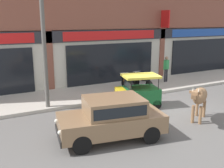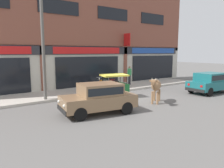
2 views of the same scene
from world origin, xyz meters
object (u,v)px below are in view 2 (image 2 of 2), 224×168
object	(u,v)px
cow	(156,86)
motorcycle_0	(103,84)
motorcycle_1	(113,83)
pedestrian	(129,73)
car_1	(210,82)
auto_rickshaw	(112,88)
car_0	(99,97)
utility_pole	(43,45)

from	to	relation	value
cow	motorcycle_0	size ratio (longest dim) A/B	1.04
motorcycle_1	pedestrian	distance (m)	2.35
car_1	motorcycle_0	xyz separation A→B (m)	(-5.86, 5.05, -0.28)
pedestrian	auto_rickshaw	bearing A→B (deg)	-143.59
cow	car_0	distance (m)	3.84
car_1	cow	bearing A→B (deg)	177.89
car_1	pedestrian	world-z (taller)	pedestrian
cow	motorcycle_1	world-z (taller)	cow
auto_rickshaw	cow	bearing A→B (deg)	-64.05
utility_pole	car_1	bearing A→B (deg)	-22.22
utility_pole	pedestrian	bearing A→B (deg)	10.25
auto_rickshaw	pedestrian	bearing A→B (deg)	36.41
car_1	motorcycle_0	distance (m)	7.74
car_1	utility_pole	distance (m)	11.62
car_1	motorcycle_0	size ratio (longest dim) A/B	2.05
motorcycle_1	pedestrian	xyz separation A→B (m)	(2.18, 0.62, 0.60)
utility_pole	auto_rickshaw	bearing A→B (deg)	-22.07
motorcycle_0	motorcycle_1	xyz separation A→B (m)	(0.99, 0.03, 0.00)
cow	utility_pole	world-z (taller)	utility_pole
car_1	utility_pole	size ratio (longest dim) A/B	0.58
car_0	pedestrian	size ratio (longest dim) A/B	2.37
motorcycle_0	motorcycle_1	distance (m)	0.99
cow	car_0	world-z (taller)	cow
car_0	utility_pole	bearing A→B (deg)	107.00
motorcycle_1	car_1	bearing A→B (deg)	-46.20
car_0	utility_pole	world-z (taller)	utility_pole
car_0	motorcycle_1	xyz separation A→B (m)	(4.42, 4.75, -0.28)
auto_rickshaw	pedestrian	size ratio (longest dim) A/B	1.33
auto_rickshaw	motorcycle_1	world-z (taller)	auto_rickshaw
cow	pedestrian	xyz separation A→B (m)	(2.77, 5.50, 0.13)
motorcycle_0	pedestrian	distance (m)	3.30
auto_rickshaw	motorcycle_1	distance (m)	2.96
cow	pedestrian	distance (m)	6.16
car_1	pedestrian	xyz separation A→B (m)	(-2.69, 5.70, 0.32)
motorcycle_0	utility_pole	size ratio (longest dim) A/B	0.28
car_0	motorcycle_1	world-z (taller)	car_0
auto_rickshaw	motorcycle_0	world-z (taller)	auto_rickshaw
motorcycle_0	auto_rickshaw	bearing A→B (deg)	-109.84
cow	car_1	bearing A→B (deg)	-2.11
car_0	utility_pole	distance (m)	4.85
motorcycle_0	pedestrian	xyz separation A→B (m)	(3.18, 0.65, 0.60)
car_0	motorcycle_0	size ratio (longest dim) A/B	2.10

